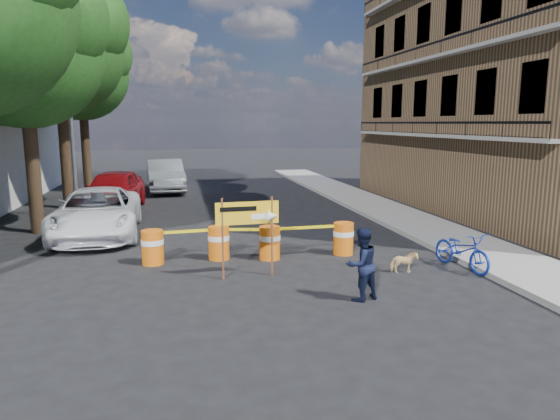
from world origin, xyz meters
name	(u,v)px	position (x,y,z in m)	size (l,w,h in m)	color
ground	(277,285)	(0.00, 0.00, 0.00)	(120.00, 120.00, 0.00)	black
sidewalk_east	(410,221)	(6.20, 6.00, 0.07)	(2.40, 40.00, 0.15)	gray
apartment_building	(525,65)	(12.00, 8.00, 6.00)	(8.00, 16.00, 12.00)	brown
tree_mid_a	(25,47)	(-6.74, 7.00, 6.01)	(5.25, 5.00, 8.68)	#332316
tree_mid_b	(59,47)	(-6.73, 12.00, 6.71)	(5.67, 5.40, 9.62)	#332316
tree_far	(82,72)	(-6.74, 17.00, 6.22)	(5.04, 4.80, 8.84)	#332316
streetlamp	(71,103)	(-5.93, 9.50, 4.38)	(1.25, 0.18, 8.00)	gray
barrel_far_left	(153,247)	(-2.84, 2.30, 0.47)	(0.58, 0.58, 0.90)	orange
barrel_mid_left	(219,242)	(-1.12, 2.44, 0.47)	(0.58, 0.58, 0.90)	orange
barrel_mid_right	(270,242)	(0.23, 2.17, 0.47)	(0.58, 0.58, 0.90)	orange
barrel_far_right	(343,238)	(2.34, 2.26, 0.47)	(0.58, 0.58, 0.90)	orange
detour_sign	(256,218)	(-0.37, 0.69, 1.42)	(1.51, 0.29, 1.94)	#592D19
pedestrian	(361,264)	(1.51, -1.32, 0.77)	(0.74, 0.58, 1.53)	black
bicycle	(463,233)	(4.80, 0.29, 0.93)	(0.65, 0.98, 1.87)	#1531B2
dog	(404,262)	(3.22, 0.25, 0.27)	(0.29, 0.64, 0.54)	#E8C585
suv_white	(97,213)	(-4.74, 6.06, 0.77)	(2.56, 5.56, 1.54)	white
sedan_red	(114,190)	(-4.80, 11.11, 0.85)	(2.01, 4.99, 1.70)	maroon
sedan_silver	(165,176)	(-2.80, 16.70, 0.85)	(1.81, 5.18, 1.71)	#ABAEB3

